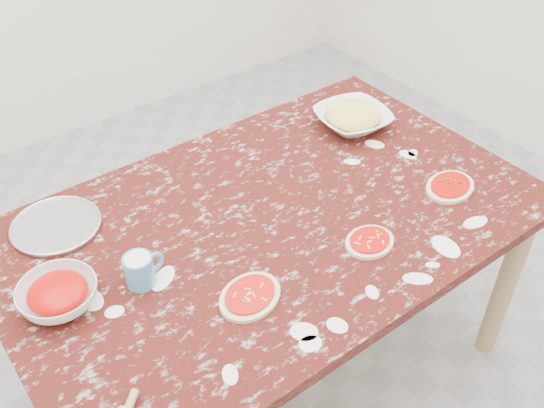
{
  "coord_description": "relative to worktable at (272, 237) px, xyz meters",
  "views": [
    {
      "loc": [
        -0.83,
        -1.1,
        1.95
      ],
      "look_at": [
        0.0,
        0.0,
        0.8
      ],
      "focal_mm": 40.52,
      "sensor_mm": 36.0,
      "label": 1
    }
  ],
  "objects": [
    {
      "name": "ground",
      "position": [
        0.0,
        0.0,
        -0.67
      ],
      "size": [
        4.0,
        4.0,
        0.0
      ],
      "primitive_type": "plane",
      "color": "gray"
    },
    {
      "name": "worktable",
      "position": [
        0.0,
        0.0,
        0.0
      ],
      "size": [
        1.6,
        1.0,
        0.75
      ],
      "color": "#380F0C",
      "rests_on": "ground"
    },
    {
      "name": "pizza_tray",
      "position": [
        -0.53,
        0.34,
        0.09
      ],
      "size": [
        0.26,
        0.26,
        0.01
      ],
      "primitive_type": "cylinder",
      "rotation": [
        0.0,
        0.0,
        -0.02
      ],
      "color": "#B2B2B7",
      "rests_on": "worktable"
    },
    {
      "name": "sauce_bowl",
      "position": [
        -0.64,
        0.05,
        0.11
      ],
      "size": [
        0.27,
        0.27,
        0.06
      ],
      "primitive_type": "imported",
      "rotation": [
        0.0,
        0.0,
        -0.43
      ],
      "color": "white",
      "rests_on": "worktable"
    },
    {
      "name": "cheese_bowl",
      "position": [
        0.53,
        0.22,
        0.11
      ],
      "size": [
        0.29,
        0.29,
        0.06
      ],
      "primitive_type": "imported",
      "rotation": [
        0.0,
        0.0,
        -0.14
      ],
      "color": "white",
      "rests_on": "worktable"
    },
    {
      "name": "flour_mug",
      "position": [
        -0.43,
        -0.0,
        0.13
      ],
      "size": [
        0.12,
        0.08,
        0.09
      ],
      "color": "#4D8DB8",
      "rests_on": "worktable"
    },
    {
      "name": "pizza_left",
      "position": [
        -0.24,
        -0.22,
        0.09
      ],
      "size": [
        0.21,
        0.19,
        0.02
      ],
      "color": "beige",
      "rests_on": "worktable"
    },
    {
      "name": "pizza_mid",
      "position": [
        0.15,
        -0.26,
        0.09
      ],
      "size": [
        0.16,
        0.13,
        0.02
      ],
      "color": "beige",
      "rests_on": "worktable"
    },
    {
      "name": "pizza_right",
      "position": [
        0.53,
        -0.23,
        0.09
      ],
      "size": [
        0.2,
        0.17,
        0.02
      ],
      "color": "beige",
      "rests_on": "worktable"
    }
  ]
}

